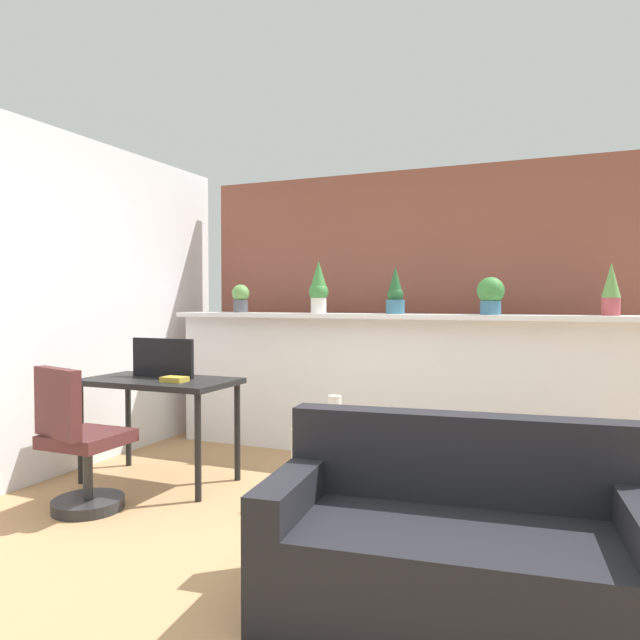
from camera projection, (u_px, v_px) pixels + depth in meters
name	position (u px, v px, depth m)	size (l,w,h in m)	color
ground_plane	(302.00, 556.00, 3.06)	(12.00, 12.00, 0.00)	tan
divider_wall	(402.00, 390.00, 4.89)	(4.15, 0.16, 1.17)	white
plant_shelf	(401.00, 316.00, 4.83)	(4.15, 0.37, 0.04)	white
brick_wall_behind	(420.00, 308.00, 5.42)	(4.15, 0.10, 2.50)	brown
side_wall_left	(31.00, 303.00, 4.29)	(0.12, 4.40, 2.60)	white
potted_plant_0	(241.00, 297.00, 5.39)	(0.16, 0.16, 0.25)	#4C4C51
potted_plant_1	(319.00, 288.00, 5.07)	(0.17, 0.17, 0.45)	silver
potted_plant_2	(395.00, 294.00, 4.83)	(0.15, 0.15, 0.38)	#386B84
potted_plant_3	(491.00, 294.00, 4.52)	(0.21, 0.21, 0.29)	#386B84
potted_plant_4	(611.00, 289.00, 4.25)	(0.13, 0.13, 0.38)	#B7474C
desk	(159.00, 390.00, 4.30)	(1.10, 0.60, 0.75)	black
tv_monitor	(163.00, 358.00, 4.37)	(0.52, 0.04, 0.29)	black
office_chair	(79.00, 450.00, 3.68)	(0.49, 0.50, 0.91)	#262628
side_cube_shelf	(332.00, 465.00, 3.86)	(0.40, 0.41, 0.50)	silver
vase_on_shelf	(335.00, 410.00, 3.89)	(0.09, 0.09, 0.19)	silver
book_on_desk	(174.00, 379.00, 4.13)	(0.17, 0.12, 0.04)	gold
couch	(455.00, 548.00, 2.48)	(1.63, 0.92, 0.80)	black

